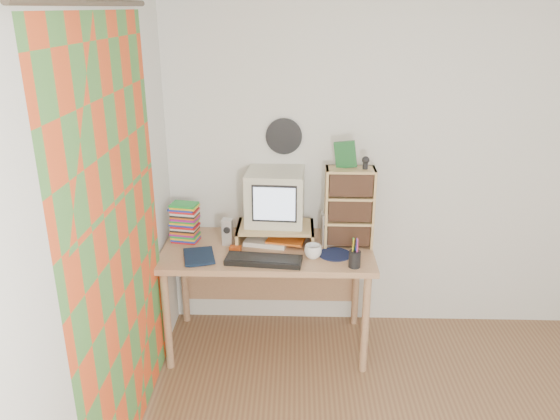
# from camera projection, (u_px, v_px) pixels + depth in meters

# --- Properties ---
(back_wall) EXTENTS (3.50, 0.00, 3.50)m
(back_wall) POSITION_uv_depth(u_px,v_px,m) (417.00, 162.00, 3.79)
(back_wall) COLOR silver
(back_wall) RESTS_ON floor
(left_wall) EXTENTS (0.00, 3.50, 3.50)m
(left_wall) POSITION_uv_depth(u_px,v_px,m) (71.00, 274.00, 2.20)
(left_wall) COLOR silver
(left_wall) RESTS_ON floor
(curtain) EXTENTS (0.00, 2.20, 2.20)m
(curtain) POSITION_uv_depth(u_px,v_px,m) (120.00, 248.00, 2.68)
(curtain) COLOR #ED5121
(curtain) RESTS_ON left_wall
(wall_disc) EXTENTS (0.25, 0.02, 0.25)m
(wall_disc) POSITION_uv_depth(u_px,v_px,m) (284.00, 136.00, 3.73)
(wall_disc) COLOR black
(wall_disc) RESTS_ON back_wall
(desk) EXTENTS (1.40, 0.70, 0.75)m
(desk) POSITION_uv_depth(u_px,v_px,m) (268.00, 262.00, 3.75)
(desk) COLOR tan
(desk) RESTS_ON floor
(monitor_riser) EXTENTS (0.52, 0.30, 0.12)m
(monitor_riser) POSITION_uv_depth(u_px,v_px,m) (275.00, 229.00, 3.71)
(monitor_riser) COLOR tan
(monitor_riser) RESTS_ON desk
(crt_monitor) EXTENTS (0.40, 0.40, 0.36)m
(crt_monitor) POSITION_uv_depth(u_px,v_px,m) (275.00, 198.00, 3.68)
(crt_monitor) COLOR beige
(crt_monitor) RESTS_ON monitor_riser
(speaker_left) EXTENTS (0.07, 0.07, 0.18)m
(speaker_left) POSITION_uv_depth(u_px,v_px,m) (228.00, 232.00, 3.67)
(speaker_left) COLOR #BDBCC2
(speaker_left) RESTS_ON desk
(speaker_right) EXTENTS (0.09, 0.09, 0.22)m
(speaker_right) POSITION_uv_depth(u_px,v_px,m) (328.00, 229.00, 3.67)
(speaker_right) COLOR #BDBCC2
(speaker_right) RESTS_ON desk
(keyboard) EXTENTS (0.49, 0.21, 0.03)m
(keyboard) POSITION_uv_depth(u_px,v_px,m) (264.00, 260.00, 3.43)
(keyboard) COLOR black
(keyboard) RESTS_ON desk
(dvd_stack) EXTENTS (0.19, 0.15, 0.25)m
(dvd_stack) POSITION_uv_depth(u_px,v_px,m) (185.00, 224.00, 3.71)
(dvd_stack) COLOR brown
(dvd_stack) RESTS_ON desk
(cd_rack) EXTENTS (0.32, 0.18, 0.54)m
(cd_rack) POSITION_uv_depth(u_px,v_px,m) (349.00, 207.00, 3.61)
(cd_rack) COLOR tan
(cd_rack) RESTS_ON desk
(mug) EXTENTS (0.13, 0.13, 0.09)m
(mug) POSITION_uv_depth(u_px,v_px,m) (313.00, 252.00, 3.49)
(mug) COLOR white
(mug) RESTS_ON desk
(diary) EXTENTS (0.26, 0.22, 0.05)m
(diary) POSITION_uv_depth(u_px,v_px,m) (184.00, 256.00, 3.47)
(diary) COLOR #0E1C35
(diary) RESTS_ON desk
(mousepad) EXTENTS (0.27, 0.27, 0.00)m
(mousepad) POSITION_uv_depth(u_px,v_px,m) (335.00, 254.00, 3.55)
(mousepad) COLOR black
(mousepad) RESTS_ON desk
(pen_cup) EXTENTS (0.08, 0.08, 0.15)m
(pen_cup) POSITION_uv_depth(u_px,v_px,m) (355.00, 256.00, 3.35)
(pen_cup) COLOR black
(pen_cup) RESTS_ON desk
(papers) EXTENTS (0.32, 0.26, 0.04)m
(papers) POSITION_uv_depth(u_px,v_px,m) (275.00, 240.00, 3.72)
(papers) COLOR white
(papers) RESTS_ON desk
(red_box) EXTENTS (0.08, 0.06, 0.04)m
(red_box) POSITION_uv_depth(u_px,v_px,m) (235.00, 249.00, 3.58)
(red_box) COLOR #AE3D12
(red_box) RESTS_ON desk
(game_box) EXTENTS (0.14, 0.05, 0.17)m
(game_box) POSITION_uv_depth(u_px,v_px,m) (345.00, 155.00, 3.50)
(game_box) COLOR #175223
(game_box) RESTS_ON cd_rack
(webcam) EXTENTS (0.05, 0.05, 0.08)m
(webcam) POSITION_uv_depth(u_px,v_px,m) (366.00, 163.00, 3.49)
(webcam) COLOR black
(webcam) RESTS_ON cd_rack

